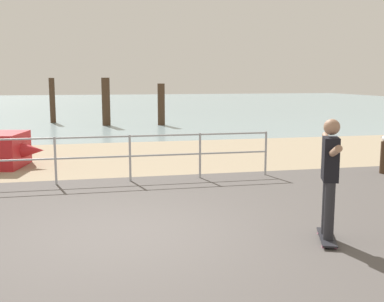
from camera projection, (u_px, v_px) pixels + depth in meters
ground_plane at (142, 260)px, 5.95m from camera, size 24.00×10.00×0.04m
beach_strip at (111, 157)px, 13.67m from camera, size 24.00×6.00×0.04m
sea_surface at (96, 105)px, 40.70m from camera, size 72.00×50.00×0.04m
railing_fence at (16, 155)px, 9.83m from camera, size 11.16×0.05×1.05m
skateboard at (327, 237)px, 6.59m from camera, size 0.48×0.82×0.08m
skateboarder at (330, 171)px, 6.45m from camera, size 0.61×1.38×1.65m
bollard_short at (384, 158)px, 11.22m from camera, size 0.18×0.18×0.79m
groyne_post_2 at (52, 101)px, 23.97m from camera, size 0.28×0.28×2.29m
groyne_post_3 at (106, 102)px, 22.56m from camera, size 0.39×0.39×2.30m
groyne_post_4 at (161, 105)px, 22.76m from camera, size 0.35×0.35×2.03m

